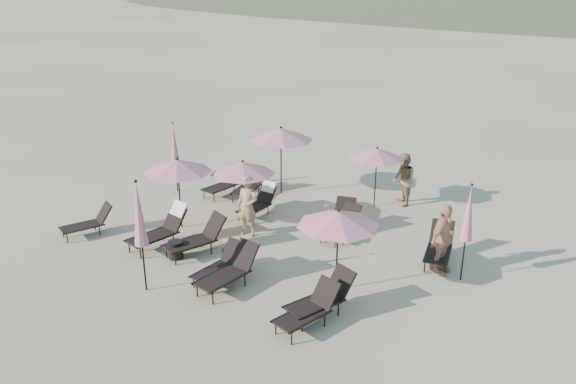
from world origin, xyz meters
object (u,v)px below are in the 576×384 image
Objects in this scene: lounger_0 at (89,222)px; lounger_1 at (162,227)px; lounger_4 at (309,309)px; lounger_11 at (439,246)px; lounger_5 at (322,297)px; lounger_8 at (259,201)px; lounger_2 at (197,238)px; umbrella_open_0 at (177,166)px; lounger_12 at (220,265)px; beachgoer_a at (248,207)px; lounger_7 at (249,185)px; umbrella_closed_1 at (468,214)px; lounger_6 at (224,183)px; umbrella_open_3 at (281,134)px; beachgoer_b at (403,180)px; lounger_10 at (341,220)px; lounger_3 at (229,270)px; umbrella_closed_2 at (174,144)px; umbrella_open_4 at (377,154)px; umbrella_open_1 at (243,168)px; side_table_0 at (176,250)px; lounger_9 at (342,224)px; umbrella_open_2 at (338,219)px; beachgoer_c at (443,239)px; umbrella_closed_0 at (139,215)px; side_table_1 at (230,259)px.

lounger_0 is 2.39m from lounger_1.
lounger_11 is at bearing 87.81° from lounger_4.
lounger_8 is (-4.81, 3.54, 0.01)m from lounger_5.
umbrella_open_0 is (-1.67, 0.93, 1.47)m from lounger_2.
beachgoer_a is at bearing 116.44° from lounger_12.
lounger_7 is 0.67× the size of umbrella_closed_1.
lounger_6 is (-2.57, 3.73, -0.04)m from lounger_2.
lounger_2 is at bearing -53.79° from lounger_6.
lounger_0 is 10.50m from umbrella_closed_1.
beachgoer_b is at bearing 22.19° from umbrella_open_3.
lounger_10 is 2.75m from beachgoer_a.
lounger_6 is at bearing 174.85° from umbrella_closed_1.
umbrella_open_3 is 1.37× the size of beachgoer_b.
lounger_1 reaches higher than lounger_2.
umbrella_open_3 is at bearing 94.50° from lounger_1.
lounger_2 reaches higher than lounger_3.
lounger_12 is 0.60× the size of umbrella_closed_2.
umbrella_open_4 is at bearing 16.19° from umbrella_open_3.
lounger_6 is 0.76× the size of umbrella_open_1.
lounger_12 is at bearing -26.76° from umbrella_open_0.
umbrella_open_0 is at bearing 172.37° from lounger_4.
umbrella_open_4 is at bearing -88.69° from beachgoer_b.
umbrella_open_0 is 4.58× the size of side_table_0.
lounger_9 is at bearing 54.30° from lounger_0.
lounger_2 is 4.53m from lounger_6.
umbrella_open_2 is (-0.34, 1.09, 1.41)m from lounger_5.
umbrella_open_1 is at bearing -121.66° from umbrella_open_4.
umbrella_open_2 is 3.98m from beachgoer_a.
lounger_7 is 1.67m from lounger_8.
lounger_3 is at bearing -53.81° from umbrella_open_1.
umbrella_open_1 is 6.01m from beachgoer_c.
beachgoer_b is (4.44, 5.66, -1.05)m from umbrella_open_0.
umbrella_open_3 is at bearing 150.15° from lounger_11.
lounger_7 is at bearing 124.27° from lounger_12.
lounger_3 is at bearing -32.01° from umbrella_closed_2.
lounger_12 is 0.83× the size of beachgoer_a.
umbrella_open_4 is at bearing 126.78° from lounger_11.
lounger_0 is 4.90m from lounger_12.
lounger_6 is 0.56× the size of umbrella_closed_0.
lounger_1 reaches higher than lounger_9.
umbrella_open_1 is 0.86× the size of umbrella_open_3.
umbrella_open_1 is (-0.24, 2.16, 1.37)m from lounger_2.
umbrella_closed_1 is at bearing -15.97° from umbrella_open_3.
lounger_9 reaches higher than lounger_12.
umbrella_open_2 is 0.82× the size of umbrella_closed_1.
umbrella_open_3 is at bearing 164.03° from umbrella_closed_1.
umbrella_open_0 is 8.14m from umbrella_closed_1.
umbrella_open_2 is (6.59, -3.08, 1.43)m from lounger_6.
lounger_11 reaches higher than side_table_1.
umbrella_closed_1 is 6.10m from beachgoer_a.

